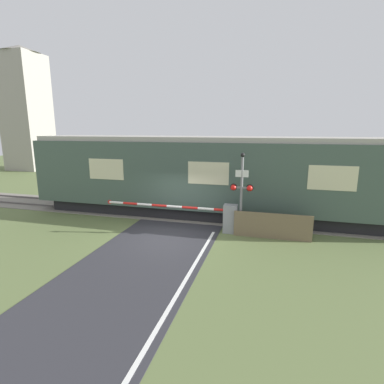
% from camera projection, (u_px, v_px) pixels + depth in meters
% --- Properties ---
extents(ground_plane, '(80.00, 80.00, 0.00)m').
position_uv_depth(ground_plane, '(167.00, 236.00, 12.80)').
color(ground_plane, '#5B6B3D').
extents(track_bed, '(36.00, 3.20, 0.13)m').
position_uv_depth(track_bed, '(189.00, 214.00, 16.12)').
color(track_bed, slate).
rests_on(track_bed, ground_plane).
extents(train, '(19.33, 2.94, 4.12)m').
position_uv_depth(train, '(214.00, 176.00, 15.34)').
color(train, black).
rests_on(train, ground_plane).
extents(crossing_barrier, '(6.31, 0.44, 1.26)m').
position_uv_depth(crossing_barrier, '(219.00, 216.00, 13.26)').
color(crossing_barrier, gray).
rests_on(crossing_barrier, ground_plane).
extents(signal_post, '(0.97, 0.26, 3.54)m').
position_uv_depth(signal_post, '(241.00, 189.00, 12.60)').
color(signal_post, gray).
rests_on(signal_post, ground_plane).
extents(distant_building, '(4.24, 4.24, 13.02)m').
position_uv_depth(distant_building, '(26.00, 109.00, 32.49)').
color(distant_building, '#9E998E').
rests_on(distant_building, ground_plane).
extents(roadside_fence, '(3.17, 0.06, 1.10)m').
position_uv_depth(roadside_fence, '(272.00, 226.00, 12.42)').
color(roadside_fence, '#726047').
rests_on(roadside_fence, ground_plane).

